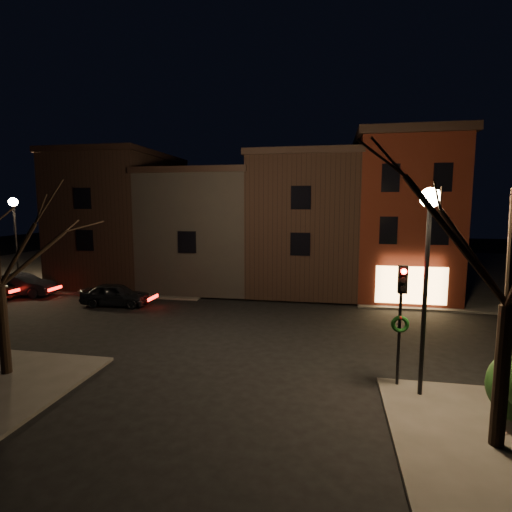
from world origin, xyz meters
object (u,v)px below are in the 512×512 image
at_px(parked_car_a, 116,294).
at_px(parked_car_b, 21,285).
at_px(street_lamp_far, 14,218).
at_px(street_lamp_near, 428,235).
at_px(traffic_signal, 401,307).

bearing_deg(parked_car_a, parked_car_b, 76.07).
xyz_separation_m(street_lamp_far, parked_car_a, (9.55, -3.26, -4.49)).
bearing_deg(parked_car_a, street_lamp_near, -124.17).
xyz_separation_m(street_lamp_near, parked_car_a, (-15.65, 8.94, -4.49)).
bearing_deg(street_lamp_near, traffic_signal, 140.63).
distance_m(street_lamp_near, parked_car_a, 18.57).
bearing_deg(street_lamp_far, traffic_signal, -25.45).
xyz_separation_m(street_lamp_near, traffic_signal, (-0.60, 0.49, -2.37)).
bearing_deg(parked_car_a, traffic_signal, -123.74).
height_order(street_lamp_near, traffic_signal, street_lamp_near).
distance_m(street_lamp_near, street_lamp_far, 28.00).
height_order(street_lamp_near, parked_car_a, street_lamp_near).
xyz_separation_m(street_lamp_near, parked_car_b, (-23.33, 10.23, -4.44)).
relative_size(traffic_signal, parked_car_a, 1.00).
xyz_separation_m(traffic_signal, parked_car_a, (-15.05, 8.45, -2.12)).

